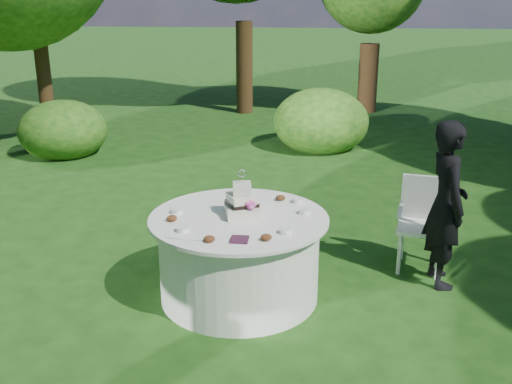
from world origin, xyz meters
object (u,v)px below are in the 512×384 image
guest (446,204)px  cake (242,203)px  napkins (240,240)px  table (239,257)px  chair (423,217)px

guest → cake: guest is taller
napkins → table: size_ratio=0.09×
napkins → cake: (-0.04, 0.54, 0.10)m
table → chair: chair is taller
napkins → table: napkins is taller
napkins → cake: 0.55m
table → cake: (0.03, 0.02, 0.50)m
cake → chair: bearing=25.3°
cake → table: bearing=-141.1°
table → chair: size_ratio=1.73×
guest → cake: (-1.81, -0.45, 0.11)m
cake → chair: (1.68, 0.79, -0.36)m
table → cake: 0.50m
cake → chair: cake is taller
chair → table: bearing=-154.5°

